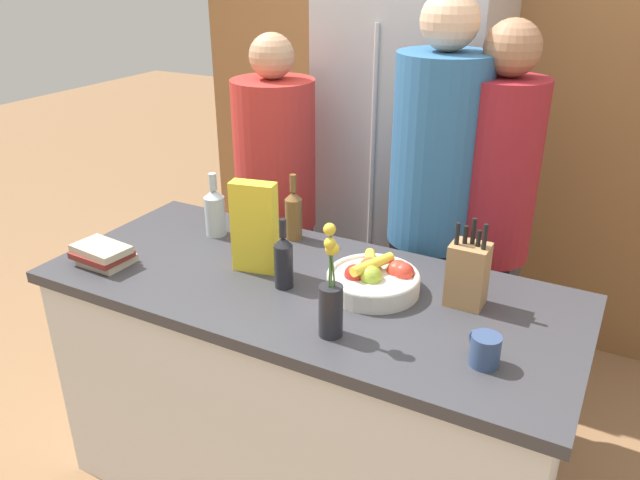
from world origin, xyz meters
TOP-DOWN VIEW (x-y plane):
  - kitchen_island at (0.00, 0.00)m, footprint 1.79×0.77m
  - back_wall_wood at (0.00, 1.57)m, footprint 2.99×0.12m
  - refrigerator at (-0.10, 1.21)m, footprint 0.77×0.63m
  - fruit_bowl at (0.22, 0.06)m, footprint 0.30×0.30m
  - knife_block at (0.50, 0.12)m, footprint 0.12×0.10m
  - flower_vase at (0.21, -0.23)m, footprint 0.07×0.07m
  - cereal_box at (-0.20, 0.01)m, footprint 0.16×0.09m
  - coffee_mug at (0.64, -0.16)m, footprint 0.10×0.10m
  - book_stack at (-0.70, -0.21)m, footprint 0.21×0.16m
  - bottle_oil at (-0.05, -0.05)m, footprint 0.06×0.06m
  - bottle_vinegar at (-0.50, 0.18)m, footprint 0.08×0.08m
  - bottle_wine at (-0.22, 0.29)m, footprint 0.07×0.07m
  - person_at_sink at (-0.51, 0.63)m, footprint 0.36×0.36m
  - person_in_blue at (0.23, 0.62)m, footprint 0.36×0.36m
  - person_in_red_tee at (0.44, 0.66)m, footprint 0.30×0.30m

SIDE VIEW (x-z plane):
  - kitchen_island at x=0.00m, z-range 0.00..0.90m
  - person_at_sink at x=-0.51m, z-range 0.09..1.70m
  - book_stack at x=-0.70m, z-range 0.90..0.97m
  - fruit_bowl at x=0.22m, z-range 0.89..0.99m
  - coffee_mug at x=0.64m, z-range 0.90..0.98m
  - person_in_red_tee at x=0.44m, z-range 0.12..1.82m
  - bottle_oil at x=-0.05m, z-range 0.87..1.11m
  - refrigerator at x=-0.10m, z-range 0.00..1.98m
  - bottle_vinegar at x=-0.50m, z-range 0.87..1.12m
  - bottle_wine at x=-0.22m, z-range 0.87..1.13m
  - knife_block at x=0.50m, z-range 0.86..1.14m
  - person_in_blue at x=0.23m, z-range 0.11..1.90m
  - flower_vase at x=0.21m, z-range 0.84..1.19m
  - cereal_box at x=-0.20m, z-range 0.90..1.21m
  - back_wall_wood at x=0.00m, z-range 0.00..2.60m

